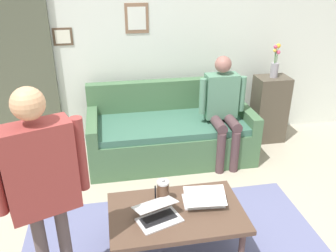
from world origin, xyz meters
name	(u,v)px	position (x,y,z in m)	size (l,w,h in m)	color
ground_plane	(190,246)	(0.00, 0.00, 0.00)	(7.68, 7.68, 0.00)	#AEA48F
back_wall	(151,39)	(0.00, -2.20, 1.35)	(7.04, 0.11, 2.70)	silver
interior_door	(20,72)	(1.61, -2.11, 1.02)	(0.82, 0.09, 2.05)	#4D5242
couch	(170,133)	(-0.13, -1.60, 0.30)	(1.96, 0.91, 0.88)	#446945
coffee_table	(176,215)	(0.12, 0.02, 0.37)	(1.08, 0.68, 0.41)	brown
laptop_left	(158,215)	(0.29, 0.08, 0.45)	(0.40, 0.36, 0.14)	silver
laptop_center	(204,199)	(-0.12, -0.04, 0.45)	(0.36, 0.29, 0.14)	silver
french_press	(163,192)	(0.21, -0.12, 0.52)	(0.12, 0.10, 0.23)	#4C3323
side_shelf	(269,109)	(-1.51, -1.79, 0.44)	(0.42, 0.32, 0.89)	#4B4337
flower_vase	(275,64)	(-1.51, -1.79, 1.05)	(0.10, 0.10, 0.42)	gray
person_standing	(42,180)	(1.03, 0.35, 1.04)	(0.56, 0.31, 1.63)	#554848
person_seated	(223,105)	(-0.71, -1.37, 0.73)	(0.55, 0.51, 1.28)	#4C363A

